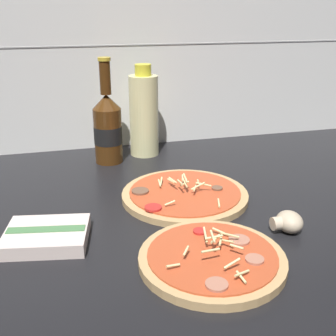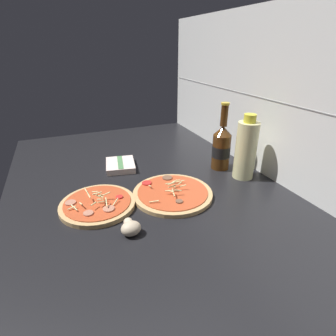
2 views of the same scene
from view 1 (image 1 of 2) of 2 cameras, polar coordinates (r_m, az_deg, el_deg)
counter_slab at (r=82.09cm, az=3.68°, el=-6.86°), size 160.00×90.00×2.50cm
tile_backsplash at (r=116.92cm, az=-3.23°, el=16.34°), size 160.00×1.13×60.00cm
pizza_near at (r=66.59cm, az=6.02°, el=-12.10°), size 22.78×22.78×5.00cm
pizza_far at (r=87.08cm, az=2.36°, el=-3.61°), size 25.99×25.99×5.12cm
beer_bottle at (r=105.93cm, az=-8.17°, el=5.51°), size 7.06×7.06×25.97cm
oil_bottle at (r=110.37cm, az=-3.28°, el=7.28°), size 7.54×7.54×23.61cm
mushroom_left at (r=77.18cm, az=15.95°, el=-7.03°), size 5.55×5.29×3.70cm
dish_towel at (r=74.16cm, az=-16.11°, el=-8.83°), size 15.27×13.23×2.56cm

